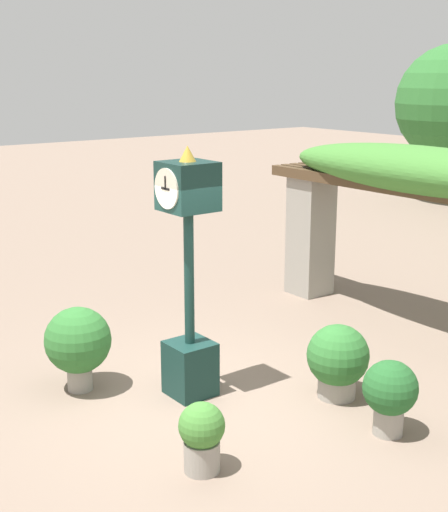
{
  "coord_description": "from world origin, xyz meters",
  "views": [
    {
      "loc": [
        6.25,
        -4.38,
        3.71
      ],
      "look_at": [
        -0.19,
        0.51,
        1.61
      ],
      "focal_mm": 50.0,
      "sensor_mm": 36.0,
      "label": 1
    }
  ],
  "objects": [
    {
      "name": "potted_plant_near_left",
      "position": [
        0.92,
        1.33,
        0.48
      ],
      "size": [
        0.73,
        0.73,
        0.89
      ],
      "color": "gray",
      "rests_on": "ground"
    },
    {
      "name": "potted_plant_far_right",
      "position": [
        1.27,
        -0.86,
        0.38
      ],
      "size": [
        0.45,
        0.45,
        0.7
      ],
      "color": "gray",
      "rests_on": "ground"
    },
    {
      "name": "potted_plant_near_right",
      "position": [
        1.87,
        1.12,
        0.48
      ],
      "size": [
        0.58,
        0.58,
        0.82
      ],
      "color": "gray",
      "rests_on": "ground"
    },
    {
      "name": "ground_plane",
      "position": [
        0.0,
        0.0,
        0.0
      ],
      "size": [
        60.0,
        60.0,
        0.0
      ],
      "primitive_type": "plane",
      "color": "#7F6B5B"
    },
    {
      "name": "pedestal_clock",
      "position": [
        -0.19,
        0.01,
        1.46
      ],
      "size": [
        0.54,
        0.59,
        2.93
      ],
      "color": "#14332D",
      "rests_on": "ground"
    },
    {
      "name": "pergola",
      "position": [
        0.0,
        3.91,
        2.01
      ],
      "size": [
        5.67,
        1.2,
        2.7
      ],
      "color": "gray",
      "rests_on": "ground"
    },
    {
      "name": "potted_plant_far_left",
      "position": [
        -1.09,
        -0.98,
        0.61
      ],
      "size": [
        0.79,
        0.79,
        1.03
      ],
      "color": "gray",
      "rests_on": "ground"
    }
  ]
}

